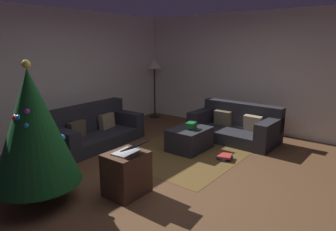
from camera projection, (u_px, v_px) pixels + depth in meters
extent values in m
plane|color=brown|center=(180.00, 179.00, 4.29)|extent=(6.40, 6.40, 0.00)
cube|color=silver|center=(51.00, 76.00, 5.86)|extent=(6.40, 0.12, 2.60)
cube|color=silver|center=(265.00, 73.00, 6.40)|extent=(0.12, 6.40, 2.60)
cube|color=#26262B|center=(97.00, 139.00, 5.73)|extent=(1.92, 0.95, 0.23)
cube|color=#26262B|center=(85.00, 118.00, 5.81)|extent=(1.89, 0.35, 0.53)
cube|color=#26262B|center=(125.00, 118.00, 6.33)|extent=(0.29, 0.85, 0.28)
cube|color=#26262B|center=(59.00, 137.00, 5.02)|extent=(0.29, 0.85, 0.28)
cube|color=#8C7A5B|center=(107.00, 121.00, 6.03)|extent=(0.38, 0.21, 0.31)
cube|color=brown|center=(77.00, 130.00, 5.43)|extent=(0.38, 0.19, 0.30)
cube|color=#26262B|center=(233.00, 134.00, 6.03)|extent=(0.97, 1.73, 0.23)
cube|color=#26262B|center=(242.00, 114.00, 6.21)|extent=(0.29, 1.71, 0.49)
cube|color=#26262B|center=(270.00, 128.00, 5.52)|extent=(0.93, 0.27, 0.30)
cube|color=#26262B|center=(203.00, 116.00, 6.42)|extent=(0.93, 0.27, 0.30)
cube|color=tan|center=(253.00, 123.00, 5.87)|extent=(0.18, 0.37, 0.31)
cube|color=brown|center=(223.00, 118.00, 6.29)|extent=(0.15, 0.36, 0.31)
cube|color=#26262B|center=(189.00, 139.00, 5.46)|extent=(0.77, 0.59, 0.41)
cube|color=#19662D|center=(191.00, 126.00, 5.37)|extent=(0.23, 0.19, 0.12)
cube|color=black|center=(192.00, 130.00, 5.26)|extent=(0.06, 0.16, 0.02)
cylinder|color=brown|center=(40.00, 191.00, 3.69)|extent=(0.10, 0.10, 0.25)
cone|color=#144E1E|center=(33.00, 128.00, 3.49)|extent=(1.04, 1.04, 1.40)
sphere|color=orange|center=(24.00, 120.00, 3.60)|extent=(0.06, 0.06, 0.06)
sphere|color=#2699E5|center=(27.00, 126.00, 3.27)|extent=(0.06, 0.06, 0.06)
sphere|color=#2699E5|center=(24.00, 108.00, 3.54)|extent=(0.05, 0.05, 0.05)
sphere|color=#2699E5|center=(40.00, 128.00, 3.78)|extent=(0.06, 0.06, 0.06)
sphere|color=#2699E5|center=(18.00, 118.00, 3.28)|extent=(0.07, 0.07, 0.07)
sphere|color=red|center=(16.00, 118.00, 3.32)|extent=(0.08, 0.08, 0.08)
sphere|color=#2699E5|center=(62.00, 138.00, 3.69)|extent=(0.08, 0.08, 0.08)
sphere|color=#CC33BF|center=(27.00, 111.00, 3.29)|extent=(0.06, 0.06, 0.06)
sphere|color=red|center=(52.00, 123.00, 3.70)|extent=(0.07, 0.07, 0.07)
sphere|color=orange|center=(32.00, 90.00, 3.48)|extent=(0.08, 0.08, 0.08)
sphere|color=#F2D84C|center=(26.00, 64.00, 3.32)|extent=(0.10, 0.10, 0.10)
cube|color=#4C3323|center=(127.00, 173.00, 3.83)|extent=(0.52, 0.44, 0.56)
cube|color=silver|center=(126.00, 152.00, 3.76)|extent=(0.35, 0.26, 0.02)
cube|color=black|center=(135.00, 146.00, 3.66)|extent=(0.35, 0.24, 0.10)
cube|color=#2D5193|center=(224.00, 158.00, 5.04)|extent=(0.27, 0.22, 0.05)
cube|color=#B7332D|center=(225.00, 156.00, 5.02)|extent=(0.28, 0.27, 0.03)
cylinder|color=black|center=(155.00, 116.00, 7.98)|extent=(0.28, 0.28, 0.02)
cylinder|color=black|center=(155.00, 93.00, 7.83)|extent=(0.04, 0.04, 1.30)
cone|color=beige|center=(154.00, 64.00, 7.65)|extent=(0.36, 0.36, 0.24)
cube|color=brown|center=(189.00, 149.00, 5.51)|extent=(2.60, 2.00, 0.01)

